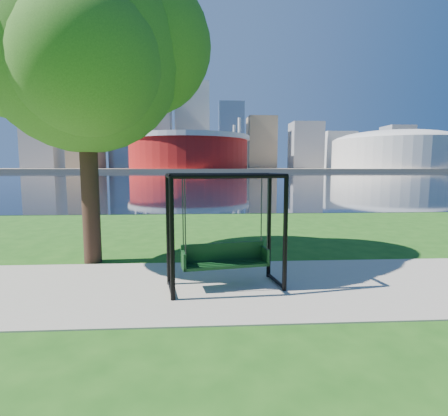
{
  "coord_description": "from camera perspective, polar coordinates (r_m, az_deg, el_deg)",
  "views": [
    {
      "loc": [
        -0.22,
        -8.14,
        2.69
      ],
      "look_at": [
        0.27,
        0.0,
        1.74
      ],
      "focal_mm": 28.0,
      "sensor_mm": 36.0,
      "label": 1
    }
  ],
  "objects": [
    {
      "name": "swing",
      "position": [
        7.72,
        0.16,
        -4.21
      ],
      "size": [
        2.65,
        1.49,
        2.57
      ],
      "rotation": [
        0.0,
        0.0,
        0.17
      ],
      "color": "black",
      "rests_on": "ground"
    },
    {
      "name": "skyline",
      "position": [
        329.23,
        -4.19,
        12.38
      ],
      "size": [
        392.0,
        66.0,
        96.5
      ],
      "color": "gray",
      "rests_on": "far_bank"
    },
    {
      "name": "stadium",
      "position": [
        243.61,
        -5.78,
        9.29
      ],
      "size": [
        83.0,
        83.0,
        32.0
      ],
      "color": "maroon",
      "rests_on": "far_bank"
    },
    {
      "name": "ground",
      "position": [
        8.57,
        -1.83,
        -11.68
      ],
      "size": [
        900.0,
        900.0,
        0.0
      ],
      "primitive_type": "plane",
      "color": "#1E5114",
      "rests_on": "ground"
    },
    {
      "name": "path",
      "position": [
        8.09,
        -1.73,
        -12.69
      ],
      "size": [
        120.0,
        4.0,
        0.03
      ],
      "primitive_type": "cube",
      "color": "#9E937F",
      "rests_on": "ground"
    },
    {
      "name": "far_bank",
      "position": [
        314.14,
        -3.38,
        6.29
      ],
      "size": [
        900.0,
        228.0,
        2.0
      ],
      "primitive_type": "cube",
      "color": "#937F60",
      "rests_on": "ground"
    },
    {
      "name": "park_tree",
      "position": [
        10.99,
        -22.12,
        23.08
      ],
      "size": [
        6.83,
        6.17,
        8.48
      ],
      "color": "black",
      "rests_on": "ground"
    },
    {
      "name": "river",
      "position": [
        110.17,
        -3.3,
        5.2
      ],
      "size": [
        900.0,
        180.0,
        0.02
      ],
      "primitive_type": "cube",
      "color": "black",
      "rests_on": "ground"
    },
    {
      "name": "arena",
      "position": [
        278.52,
        25.96,
        8.66
      ],
      "size": [
        84.0,
        84.0,
        26.56
      ],
      "color": "beige",
      "rests_on": "far_bank"
    }
  ]
}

